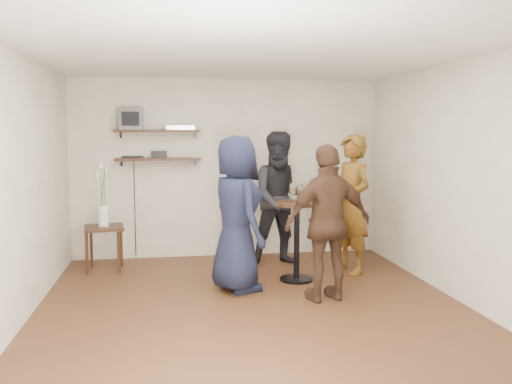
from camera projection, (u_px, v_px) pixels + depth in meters
room at (253, 185)px, 5.53m from camera, size 4.58×5.08×2.68m
shelf_upper at (158, 131)px, 7.65m from camera, size 1.20×0.25×0.04m
shelf_lower at (158, 159)px, 7.69m from camera, size 1.20×0.25×0.04m
crt_monitor at (131, 119)px, 7.57m from camera, size 0.32×0.30×0.30m
dvd_deck at (180, 128)px, 7.69m from camera, size 0.40×0.24×0.06m
radio at (159, 155)px, 7.68m from camera, size 0.22×0.10×0.10m
power_strip at (133, 157)px, 7.68m from camera, size 0.30×0.05×0.03m
side_table at (104, 233)px, 7.17m from camera, size 0.56×0.56×0.60m
vase_lilies at (103, 205)px, 7.12m from camera, size 0.19×0.19×0.90m
drinks_table at (297, 230)px, 6.66m from camera, size 0.54×0.54×0.98m
wine_glass_fl at (293, 190)px, 6.56m from camera, size 0.07×0.07×0.22m
wine_glass_fr at (302, 192)px, 6.58m from camera, size 0.06×0.06×0.19m
wine_glass_bl at (293, 189)px, 6.66m from camera, size 0.07×0.07×0.22m
wine_glass_br at (300, 190)px, 6.62m from camera, size 0.07×0.07×0.21m
person_plaid at (351, 204)px, 7.02m from camera, size 0.62×0.76×1.81m
person_dark at (282, 199)px, 7.44m from camera, size 0.91×0.72×1.84m
person_navy at (236, 214)px, 6.24m from camera, size 0.83×1.02×1.80m
person_brown at (328, 223)px, 5.86m from camera, size 1.06×0.60×1.71m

